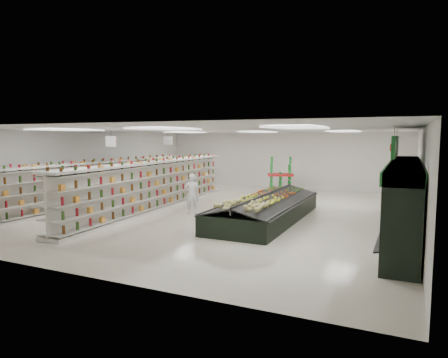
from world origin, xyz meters
The scene contains 16 objects.
floor centered at (0.00, 0.00, 0.00)m, with size 16.00×16.00×0.00m, color beige.
ceiling centered at (0.00, 0.00, 3.20)m, with size 14.00×16.00×0.02m, color white.
wall_back centered at (0.00, 8.00, 1.60)m, with size 14.00×0.02×3.20m, color white.
wall_front centered at (0.00, -8.00, 1.60)m, with size 14.00×0.02×3.20m, color white.
wall_left centered at (-7.00, 0.00, 1.60)m, with size 0.02×16.00×3.20m, color white.
wall_right centered at (7.00, 0.00, 1.60)m, with size 0.02×16.00×3.20m, color white.
produce_wall_case centered at (6.53, -1.50, 1.24)m, with size 0.93×8.00×2.20m.
aisle_sign_near centered at (-3.80, -2.00, 2.75)m, with size 0.52×0.06×0.75m.
aisle_sign_far centered at (-3.80, 2.00, 2.75)m, with size 0.52×0.06×0.75m.
hortifruti_banner centered at (6.25, -1.50, 2.65)m, with size 0.12×3.20×0.95m.
gondola_left centered at (-5.58, -0.80, 0.86)m, with size 1.20×10.83×1.87m.
gondola_center centered at (-2.65, -0.77, 0.90)m, with size 1.41×11.33×1.96m.
produce_island centered at (2.14, -0.93, 0.43)m, with size 2.33×6.39×0.95m.
soda_endcap centered at (0.42, 6.40, 0.84)m, with size 1.58×1.33×1.73m.
shopper_main centered at (-0.83, -0.98, 0.77)m, with size 0.56×0.37×1.54m, color white.
shopper_background centered at (-4.20, 2.92, 0.95)m, with size 0.92×0.57×1.90m, color tan.
Camera 1 is at (6.63, -14.14, 2.91)m, focal length 32.00 mm.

